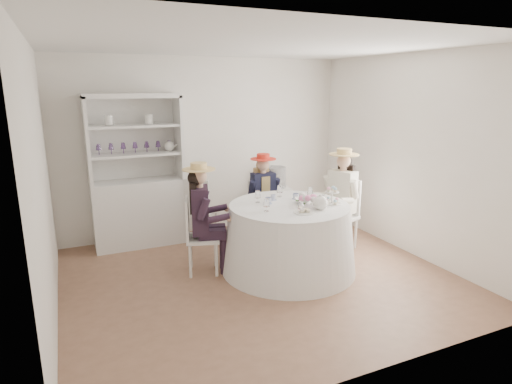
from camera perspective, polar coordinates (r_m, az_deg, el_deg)
name	(u,v)px	position (r m, az deg, el deg)	size (l,w,h in m)	color
ground	(259,277)	(5.33, 0.45, -11.27)	(4.50, 4.50, 0.00)	brown
ceiling	(260,45)	(4.84, 0.51, 19.06)	(4.50, 4.50, 0.00)	white
wall_back	(206,147)	(6.75, -6.66, 6.04)	(4.50, 4.50, 0.00)	white
wall_front	(373,216)	(3.25, 15.38, -3.05)	(4.50, 4.50, 0.00)	white
wall_left	(42,187)	(4.48, -26.68, 0.59)	(4.50, 4.50, 0.00)	white
wall_right	(410,156)	(6.18, 19.87, 4.57)	(4.50, 4.50, 0.00)	white
tea_table	(289,238)	(5.40, 4.38, -6.09)	(1.68, 1.68, 0.85)	white
hutch	(138,193)	(6.39, -15.43, -0.10)	(1.45, 0.90, 2.17)	silver
side_table	(275,206)	(7.14, 2.60, -1.84)	(0.42, 0.42, 0.65)	silver
hatbox	(276,177)	(7.02, 2.64, 2.01)	(0.33, 0.33, 0.33)	black
guest_left	(202,212)	(5.23, -7.19, -2.65)	(0.57, 0.53, 1.39)	silver
guest_mid	(264,193)	(6.27, 1.02, -0.09)	(0.48, 0.50, 1.32)	silver
guest_right	(341,193)	(6.08, 11.29, -0.19)	(0.60, 0.54, 1.44)	silver
spare_chair	(200,208)	(6.35, -7.47, -2.13)	(0.57, 0.57, 0.97)	silver
teacup_a	(268,201)	(5.29, 1.63, -1.20)	(0.09, 0.09, 0.07)	white
teacup_b	(273,198)	(5.46, 2.31, -0.78)	(0.07, 0.07, 0.06)	white
teacup_c	(296,196)	(5.54, 5.33, -0.59)	(0.08, 0.08, 0.07)	white
flower_bowl	(303,201)	(5.36, 6.24, -1.19)	(0.20, 0.20, 0.05)	white
flower_arrangement	(308,198)	(5.24, 6.89, -0.76)	(0.20, 0.20, 0.08)	pink
table_teapot	(320,203)	(5.10, 8.60, -1.44)	(0.24, 0.17, 0.18)	white
sandwich_plate	(304,212)	(4.95, 6.47, -2.60)	(0.24, 0.24, 0.05)	white
cupcake_stand	(332,198)	(5.36, 10.09, -0.76)	(0.22, 0.22, 0.21)	white
stemware_set	(289,199)	(5.25, 4.48, -0.92)	(0.84, 0.87, 0.15)	white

